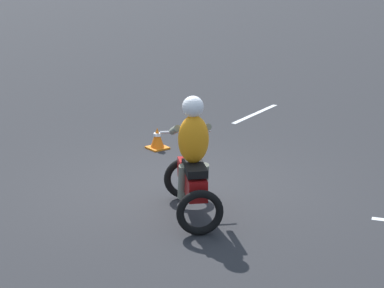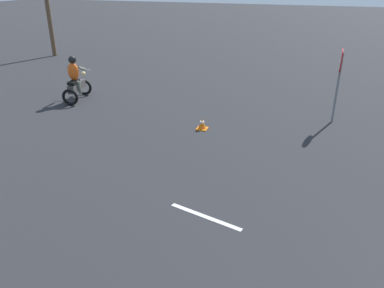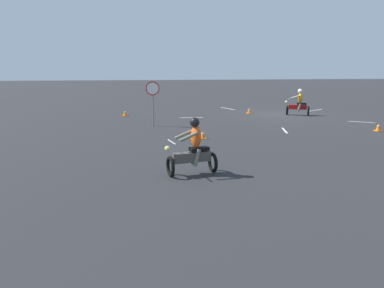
% 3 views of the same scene
% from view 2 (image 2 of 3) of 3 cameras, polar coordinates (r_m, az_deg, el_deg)
% --- Properties ---
extents(motorcycle_rider_background, '(1.56, 0.92, 1.66)m').
position_cam_2_polar(motorcycle_rider_background, '(14.55, -17.32, 9.14)').
color(motorcycle_rider_background, black).
rests_on(motorcycle_rider_background, ground).
extents(stop_sign, '(0.70, 0.08, 2.30)m').
position_cam_2_polar(stop_sign, '(12.32, 21.56, 10.29)').
color(stop_sign, slate).
rests_on(stop_sign, ground).
extents(traffic_cone_far_right, '(0.32, 0.32, 0.33)m').
position_cam_2_polar(traffic_cone_far_right, '(11.34, 1.56, 3.04)').
color(traffic_cone_far_right, orange).
rests_on(traffic_cone_far_right, ground).
extents(lane_stripe_n, '(0.46, 1.54, 0.01)m').
position_cam_2_polar(lane_stripe_n, '(7.40, 2.05, -10.99)').
color(lane_stripe_n, silver).
rests_on(lane_stripe_n, ground).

